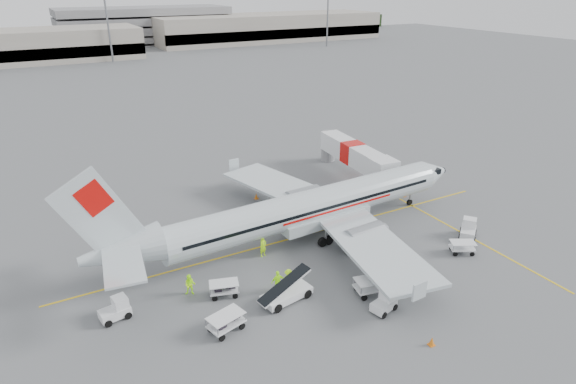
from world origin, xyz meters
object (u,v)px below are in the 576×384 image
object	(u,v)px
tug_mid	(384,302)
tug_aft	(114,309)
tug_fore	(468,229)
belt_loader	(287,284)
aircraft	(313,185)
jet_bridge	(352,160)

from	to	relation	value
tug_mid	tug_aft	bearing A→B (deg)	139.27
tug_fore	tug_aft	size ratio (longest dim) A/B	1.09
belt_loader	tug_mid	size ratio (longest dim) A/B	2.67
aircraft	tug_mid	bearing A→B (deg)	-99.19
belt_loader	tug_mid	bearing A→B (deg)	-48.70
jet_bridge	aircraft	bearing A→B (deg)	-134.81
aircraft	tug_mid	world-z (taller)	aircraft
aircraft	tug_aft	world-z (taller)	aircraft
tug_mid	tug_aft	size ratio (longest dim) A/B	0.94
aircraft	jet_bridge	distance (m)	16.40
tug_fore	tug_mid	xyz separation A→B (m)	(-13.82, -4.76, -0.12)
aircraft	belt_loader	world-z (taller)	aircraft
belt_loader	tug_aft	world-z (taller)	belt_loader
tug_mid	tug_aft	world-z (taller)	tug_aft
jet_bridge	belt_loader	world-z (taller)	jet_bridge
belt_loader	tug_fore	bearing A→B (deg)	-8.78
tug_mid	tug_aft	xyz separation A→B (m)	(-17.20, 8.44, 0.04)
jet_bridge	tug_fore	distance (m)	18.01
tug_mid	belt_loader	bearing A→B (deg)	126.24
tug_aft	tug_mid	bearing A→B (deg)	-35.73
jet_bridge	tug_mid	xyz separation A→B (m)	(-13.51, -22.72, -1.33)
aircraft	belt_loader	size ratio (longest dim) A/B	7.20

